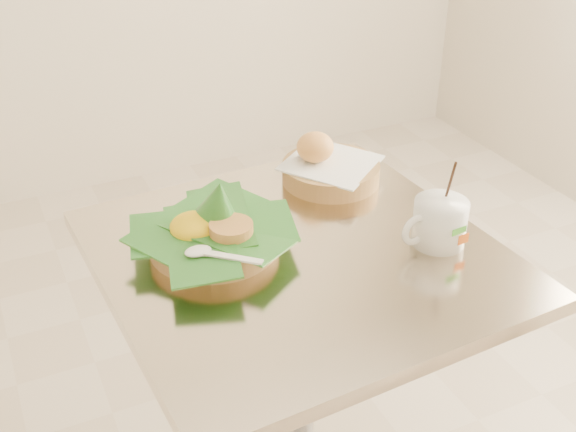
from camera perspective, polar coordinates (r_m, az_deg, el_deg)
name	(u,v)px	position (r m, az deg, el deg)	size (l,w,h in m)	color
cafe_table	(298,343)	(1.47, 0.77, -10.00)	(0.74, 0.74, 0.75)	gray
rice_basket	(213,229)	(1.33, -5.94, -1.03)	(0.30, 0.30, 0.15)	tan
bread_basket	(328,167)	(1.56, 3.20, 3.86)	(0.25, 0.25, 0.11)	tan
coffee_mug	(439,222)	(1.36, 11.82, -0.45)	(0.14, 0.10, 0.17)	white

